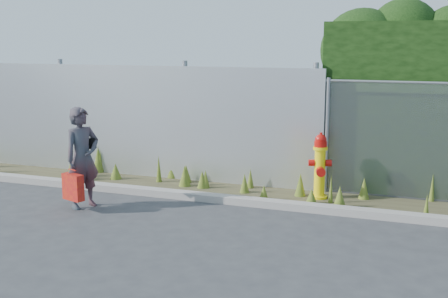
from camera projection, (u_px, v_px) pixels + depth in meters
ground at (210, 241)px, 7.62m from camera, size 80.00×80.00×0.00m
curb at (249, 202)px, 9.27m from camera, size 16.00×0.22×0.12m
weed_strip at (242, 185)px, 10.02m from camera, size 16.00×1.35×0.54m
corrugated_fence at (113, 120)px, 11.25m from camera, size 8.50×0.21×2.30m
fire_hydrant at (320, 167)px, 9.52m from camera, size 0.39×0.35×1.16m
woman at (82, 158)px, 9.02m from camera, size 0.61×0.71×1.64m
red_tote_bag at (73, 187)px, 8.87m from camera, size 0.38×0.14×0.50m
black_shoulder_bag at (88, 143)px, 9.15m from camera, size 0.24×0.10×0.18m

